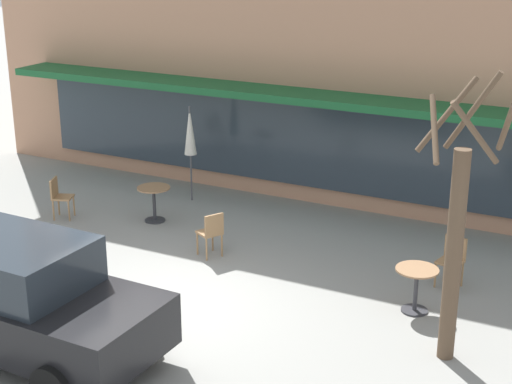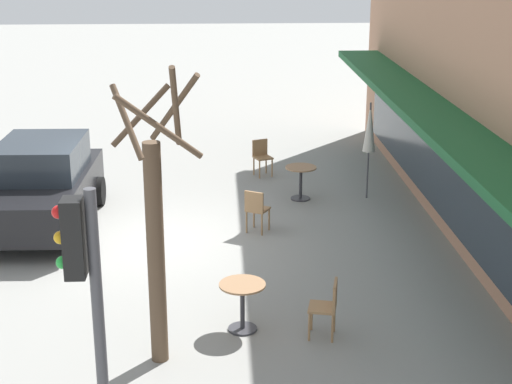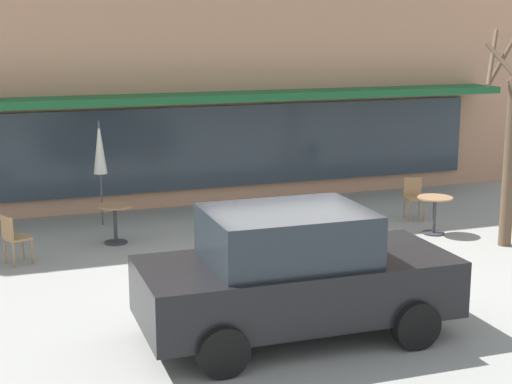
# 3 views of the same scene
# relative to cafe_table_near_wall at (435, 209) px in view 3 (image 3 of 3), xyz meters

# --- Properties ---
(ground_plane) EXTENTS (80.00, 80.00, 0.00)m
(ground_plane) POSITION_rel_cafe_table_near_wall_xyz_m (-3.76, -1.85, -0.52)
(ground_plane) COLOR gray
(building_facade) EXTENTS (17.61, 9.10, 7.70)m
(building_facade) POSITION_rel_cafe_table_near_wall_xyz_m (-3.76, 8.11, 3.33)
(building_facade) COLOR tan
(building_facade) RESTS_ON ground
(cafe_table_near_wall) EXTENTS (0.70, 0.70, 0.76)m
(cafe_table_near_wall) POSITION_rel_cafe_table_near_wall_xyz_m (0.00, 0.00, 0.00)
(cafe_table_near_wall) COLOR #333338
(cafe_table_near_wall) RESTS_ON ground
(cafe_table_streetside) EXTENTS (0.70, 0.70, 0.76)m
(cafe_table_streetside) POSITION_rel_cafe_table_near_wall_xyz_m (-6.14, 1.50, 0.00)
(cafe_table_streetside) COLOR #333338
(cafe_table_streetside) RESTS_ON ground
(patio_umbrella_green_folded) EXTENTS (0.28, 0.28, 2.20)m
(patio_umbrella_green_folded) POSITION_rel_cafe_table_near_wall_xyz_m (-6.15, 3.01, 1.11)
(patio_umbrella_green_folded) COLOR #4C4C51
(patio_umbrella_green_folded) RESTS_ON ground
(cafe_chair_0) EXTENTS (0.52, 0.52, 0.89)m
(cafe_chair_0) POSITION_rel_cafe_table_near_wall_xyz_m (-8.05, 0.72, 0.01)
(cafe_chair_0) COLOR #9E754C
(cafe_chair_0) RESTS_ON ground
(cafe_chair_1) EXTENTS (0.54, 0.54, 0.89)m
(cafe_chair_1) POSITION_rel_cafe_table_near_wall_xyz_m (-4.08, 0.40, 0.01)
(cafe_chair_1) COLOR #9E754C
(cafe_chair_1) RESTS_ON ground
(cafe_chair_2) EXTENTS (0.48, 0.48, 0.89)m
(cafe_chair_2) POSITION_rel_cafe_table_near_wall_xyz_m (0.27, 1.24, 0.01)
(cafe_chair_2) COLOR #9E754C
(cafe_chair_2) RESTS_ON ground
(parked_sedan) EXTENTS (4.24, 2.08, 1.76)m
(parked_sedan) POSITION_rel_cafe_table_near_wall_xyz_m (-4.70, -3.92, 0.36)
(parked_sedan) COLOR black
(parked_sedan) RESTS_ON ground
(street_tree) EXTENTS (1.36, 1.24, 4.19)m
(street_tree) POSITION_rel_cafe_table_near_wall_xyz_m (0.81, -1.17, 1.40)
(street_tree) COLOR brown
(street_tree) RESTS_ON ground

